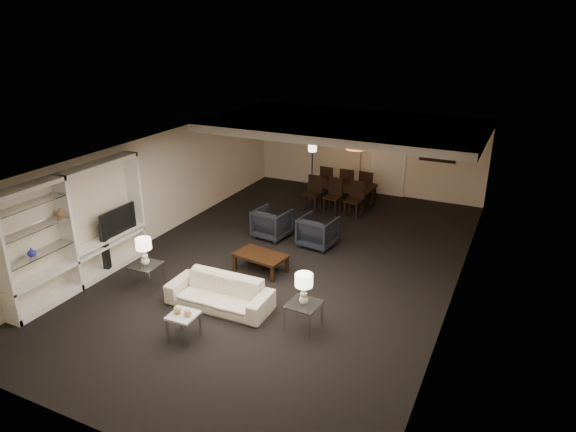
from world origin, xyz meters
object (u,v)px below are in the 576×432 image
Objects in this scene: marble_table at (184,326)px; chair_nm at (332,197)px; vase_amber at (61,213)px; floor_speaker at (105,249)px; side_table_left at (147,276)px; chair_fl at (329,181)px; chair_nr at (353,200)px; table_lamp_left at (144,252)px; chair_nl at (312,194)px; pendant_light at (356,145)px; chair_fr at (368,186)px; floor_lamp at (312,172)px; sofa at (220,293)px; dining_table at (341,195)px; armchair_right at (318,231)px; armchair_left at (272,223)px; side_table_right at (303,316)px; vase_blue at (32,252)px; table_lamp_right at (304,289)px; television at (114,220)px; coffee_table at (261,263)px; chair_fm at (348,184)px.

chair_nm reaches higher than marble_table.
floor_speaker is (0.11, 0.84, -1.08)m from vase_amber.
floor_speaker reaches higher than side_table_left.
chair_nr is at bearing 139.83° from chair_fl.
table_lamp_left is 0.58× the size of chair_nl.
pendant_light is 1.80m from chair_fr.
floor_lamp is at bearing 158.95° from pendant_light.
sofa is at bearing 101.09° from chair_fl.
floor_lamp is at bearing 158.77° from chair_nr.
vase_amber is 0.09× the size of dining_table.
vase_amber is 0.17× the size of chair_nm.
dining_table is at bearing -74.54° from armchair_right.
armchair_right is 5.52m from vase_amber.
armchair_left is 4.02m from side_table_right.
vase_blue is (-2.36, -4.77, 0.78)m from armchair_left.
dining_table is at bearing 50.67° from chair_nl.
chair_nr is at bearing 46.17° from floor_speaker.
dining_table is (-1.57, 6.12, -0.46)m from table_lamp_right.
television is at bearing 173.28° from table_lamp_right.
marble_table is at bearing 105.15° from armchair_left.
side_table_right is 3.22× the size of vase_blue.
vase_amber is (-1.26, -0.72, 1.39)m from side_table_left.
side_table_right is at bearing -74.11° from chair_nr.
pendant_light reaches higher than chair_nm.
floor_speaker is at bearing -110.54° from chair_nl.
coffee_table is 1.13× the size of chair_nm.
coffee_table is 2.70m from marble_table.
armchair_left is 3.01m from floor_lamp.
armchair_right is at bearing 108.43° from side_table_right.
pendant_light reaches higher than floor_lamp.
sofa is 5.53m from chair_nr.
chair_nm and chair_fr have the same top height.
armchair_right is at bearing 78.64° from sofa.
chair_nl and chair_nr have the same top height.
coffee_table is 0.64× the size of floor_lamp.
vase_blue is at bearing 179.15° from television.
armchair_right is 3.50m from table_lamp_right.
sofa is (-0.65, -5.70, -1.63)m from pendant_light.
sofa is 12.06× the size of vase_amber.
chair_fm is (0.60, 1.30, 0.00)m from chair_nl.
pendant_light is at bearing -21.05° from floor_lamp.
chair_fr is 0.57× the size of floor_lamp.
chair_nl and chair_fm have the same top height.
chair_fr is (3.66, 6.23, -0.56)m from television.
chair_nm is at bearing -31.81° from television.
floor_speaker reaches higher than armchair_right.
floor_speaker is 7.56m from chair_fr.
chair_fm is at bearing -94.48° from armchair_left.
pendant_light is at bearing -34.78° from television.
pendant_light reaches higher than side_table_right.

